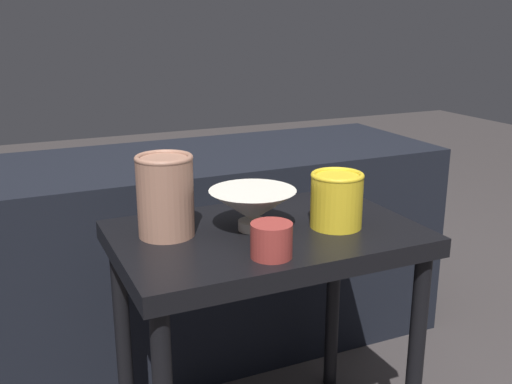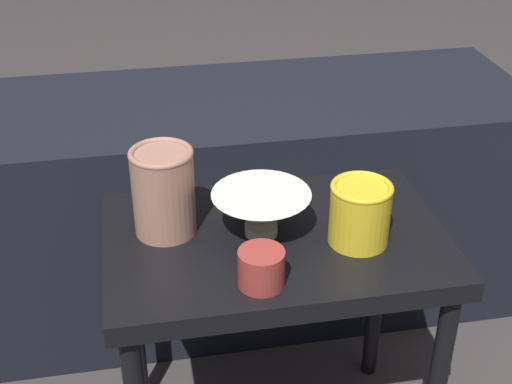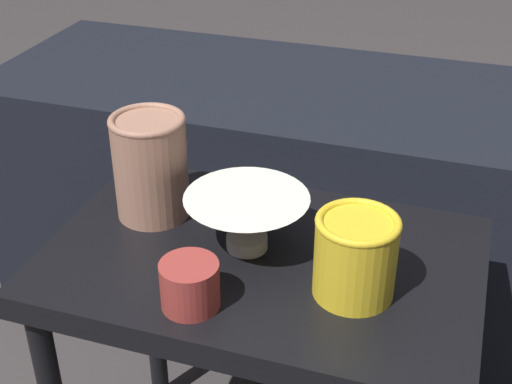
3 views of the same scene
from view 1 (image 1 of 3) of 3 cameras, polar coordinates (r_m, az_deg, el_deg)
The scene contains 6 objects.
table at distance 1.29m, azimuth 0.94°, elevation -6.79°, with size 0.63×0.41×0.56m.
couch_backdrop at distance 1.82m, azimuth -6.44°, elevation -5.79°, with size 1.51×0.50×0.60m.
bowl at distance 1.24m, azimuth -0.33°, elevation -1.35°, with size 0.18×0.18×0.09m.
vase_textured_left at distance 1.22m, azimuth -8.63°, elevation -0.24°, with size 0.12×0.12×0.17m.
vase_colorful_right at distance 1.27m, azimuth 7.68°, elevation -0.65°, with size 0.11×0.11×0.12m.
cup at distance 1.11m, azimuth 1.48°, elevation -4.61°, with size 0.08×0.08×0.07m.
Camera 1 is at (-0.51, -1.07, 0.99)m, focal length 42.00 mm.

